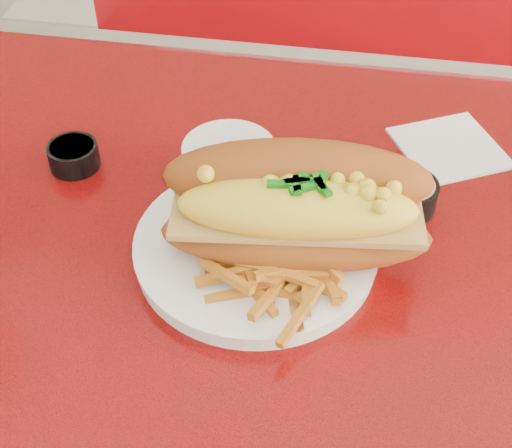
% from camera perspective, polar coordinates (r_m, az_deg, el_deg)
% --- Properties ---
extents(diner_table, '(1.23, 0.83, 0.77)m').
position_cam_1_polar(diner_table, '(0.80, 4.34, -12.21)').
color(diner_table, red).
rests_on(diner_table, ground).
extents(booth_bench_far, '(1.20, 0.51, 0.90)m').
position_cam_1_polar(booth_bench_far, '(1.60, 7.25, 5.42)').
color(booth_bench_far, '#970A0F').
rests_on(booth_bench_far, ground).
extents(dinner_plate, '(0.27, 0.27, 0.02)m').
position_cam_1_polar(dinner_plate, '(0.68, 0.00, -1.85)').
color(dinner_plate, white).
rests_on(dinner_plate, diner_table).
extents(mac_hoagie, '(0.26, 0.15, 0.11)m').
position_cam_1_polar(mac_hoagie, '(0.65, 3.30, 1.40)').
color(mac_hoagie, '#984E18').
rests_on(mac_hoagie, dinner_plate).
extents(fries_pile, '(0.13, 0.12, 0.03)m').
position_cam_1_polar(fries_pile, '(0.63, 2.29, -3.89)').
color(fries_pile, orange).
rests_on(fries_pile, dinner_plate).
extents(fork, '(0.05, 0.15, 0.00)m').
position_cam_1_polar(fork, '(0.66, 2.64, -3.35)').
color(fork, silver).
rests_on(fork, dinner_plate).
extents(gravy_ramekin, '(0.13, 0.13, 0.05)m').
position_cam_1_polar(gravy_ramekin, '(0.75, -2.16, 4.70)').
color(gravy_ramekin, white).
rests_on(gravy_ramekin, diner_table).
extents(sauce_cup_left, '(0.07, 0.07, 0.03)m').
position_cam_1_polar(sauce_cup_left, '(0.81, -14.40, 5.38)').
color(sauce_cup_left, black).
rests_on(sauce_cup_left, diner_table).
extents(sauce_cup_right, '(0.08, 0.08, 0.03)m').
position_cam_1_polar(sauce_cup_right, '(0.74, 11.93, 2.36)').
color(sauce_cup_right, black).
rests_on(sauce_cup_right, diner_table).
extents(paper_napkin, '(0.15, 0.15, 0.00)m').
position_cam_1_polar(paper_napkin, '(0.84, 15.20, 5.90)').
color(paper_napkin, white).
rests_on(paper_napkin, diner_table).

